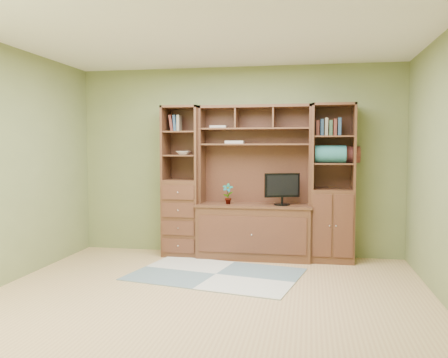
% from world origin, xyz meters
% --- Properties ---
extents(room, '(4.60, 4.10, 2.64)m').
position_xyz_m(room, '(0.00, 0.00, 1.30)').
color(room, tan).
rests_on(room, ground).
extents(center_hutch, '(1.54, 0.53, 2.05)m').
position_xyz_m(center_hutch, '(0.26, 1.73, 1.02)').
color(center_hutch, '#502D1C').
rests_on(center_hutch, ground).
extents(left_tower, '(0.50, 0.45, 2.05)m').
position_xyz_m(left_tower, '(-0.74, 1.77, 1.02)').
color(left_tower, '#502D1C').
rests_on(left_tower, ground).
extents(right_tower, '(0.55, 0.45, 2.05)m').
position_xyz_m(right_tower, '(1.29, 1.77, 1.02)').
color(right_tower, '#502D1C').
rests_on(right_tower, ground).
extents(rug, '(2.11, 1.61, 0.01)m').
position_xyz_m(rug, '(-0.08, 0.81, 0.01)').
color(rug, '#9BA1A0').
rests_on(rug, ground).
extents(monitor, '(0.52, 0.37, 0.58)m').
position_xyz_m(monitor, '(0.64, 1.70, 1.02)').
color(monitor, black).
rests_on(monitor, center_hutch).
extents(orchid, '(0.15, 0.10, 0.28)m').
position_xyz_m(orchid, '(-0.09, 1.70, 0.87)').
color(orchid, '#A56338').
rests_on(orchid, center_hutch).
extents(magazines, '(0.25, 0.18, 0.04)m').
position_xyz_m(magazines, '(-0.01, 1.82, 1.56)').
color(magazines, '#B7A99C').
rests_on(magazines, center_hutch).
extents(bowl, '(0.20, 0.20, 0.05)m').
position_xyz_m(bowl, '(-0.72, 1.77, 1.41)').
color(bowl, white).
rests_on(bowl, left_tower).
extents(blanket_teal, '(0.39, 0.23, 0.23)m').
position_xyz_m(blanket_teal, '(1.25, 1.73, 1.40)').
color(blanket_teal, '#276667').
rests_on(blanket_teal, right_tower).
extents(blanket_red, '(0.39, 0.22, 0.22)m').
position_xyz_m(blanket_red, '(1.44, 1.85, 1.40)').
color(blanket_red, brown).
rests_on(blanket_red, right_tower).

